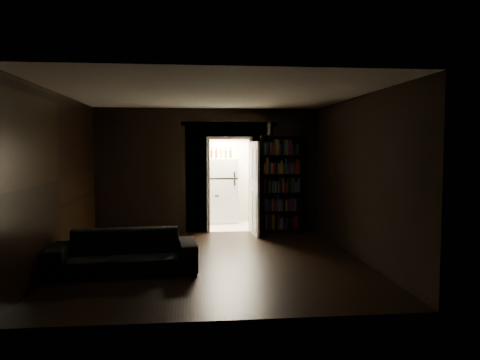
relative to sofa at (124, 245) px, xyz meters
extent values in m
plane|color=black|center=(1.40, 0.56, -0.42)|extent=(5.50, 5.50, 0.00)
cube|color=black|center=(0.17, 3.36, 0.98)|extent=(2.55, 0.10, 2.80)
cube|color=black|center=(3.12, 3.36, 0.98)|extent=(1.55, 0.10, 2.80)
cube|color=black|center=(1.90, 3.36, 2.03)|extent=(0.90, 0.10, 0.70)
cube|color=black|center=(-1.10, 0.56, 0.98)|extent=(0.02, 5.50, 2.80)
cube|color=black|center=(3.90, 0.56, 0.98)|extent=(0.02, 5.50, 2.80)
cube|color=black|center=(1.40, -2.19, 0.98)|extent=(5.00, 0.02, 2.80)
cube|color=beige|center=(1.40, 0.56, 2.38)|extent=(5.00, 5.50, 0.02)
cube|color=white|center=(1.90, 3.30, 0.63)|extent=(1.04, 0.06, 2.17)
cube|color=#BCB1A4|center=(1.90, 4.21, -0.47)|extent=(2.20, 1.80, 0.10)
cube|color=beige|center=(1.90, 5.06, 0.78)|extent=(2.20, 0.10, 2.40)
cube|color=beige|center=(0.85, 4.21, 0.78)|extent=(0.10, 1.60, 2.40)
cube|color=beige|center=(2.95, 4.21, 0.78)|extent=(0.10, 1.60, 2.40)
cube|color=beige|center=(1.90, 4.21, 2.03)|extent=(2.20, 1.80, 0.10)
cube|color=#C66A7E|center=(1.90, 5.00, 1.80)|extent=(2.00, 0.04, 0.26)
imported|color=black|center=(0.00, 0.00, 0.00)|extent=(2.27, 1.13, 0.84)
cube|color=black|center=(3.03, 3.14, 0.68)|extent=(0.95, 0.65, 2.20)
cube|color=white|center=(1.83, 4.67, 0.40)|extent=(0.95, 0.92, 1.65)
cube|color=white|center=(2.40, 2.87, 0.60)|extent=(0.12, 0.85, 2.05)
cube|color=white|center=(2.78, 3.18, 1.93)|extent=(0.13, 0.13, 0.30)
cube|color=black|center=(1.79, 4.55, 1.37)|extent=(0.69, 0.36, 0.29)
camera|label=1|loc=(1.03, -7.25, 1.50)|focal=35.00mm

